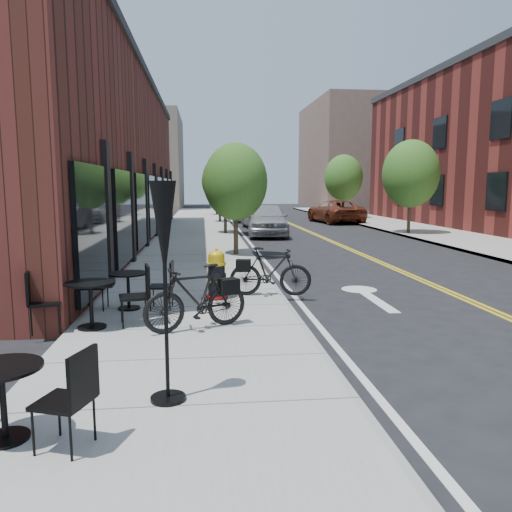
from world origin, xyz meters
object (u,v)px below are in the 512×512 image
fire_hydrant (217,275)px  parked_car_far (335,212)px  bistro_set_b (91,298)px  bicycle_right (270,271)px  bistro_set_c (128,285)px  bistro_set_a (2,392)px  patio_umbrella (164,245)px  parked_car_c (250,212)px  parked_car_b (259,217)px  bicycle_left (196,297)px  parked_car_a (267,219)px

fire_hydrant → parked_car_far: size_ratio=0.20×
bistro_set_b → bicycle_right: bearing=21.8°
bicycle_right → bistro_set_b: 3.94m
bistro_set_c → bistro_set_a: bearing=-91.0°
patio_umbrella → parked_car_far: size_ratio=0.45×
bistro_set_c → parked_car_far: 25.42m
bistro_set_b → parked_car_c: parked_car_c is taller
parked_car_c → parked_car_far: (5.51, -2.03, 0.11)m
patio_umbrella → parked_car_b: (3.63, 23.45, -1.17)m
bistro_set_b → patio_umbrella: (1.46, -3.00, 1.22)m
bistro_set_a → parked_car_c: bearing=99.9°
bicycle_left → parked_car_b: parked_car_b is taller
patio_umbrella → fire_hydrant: bearing=82.3°
patio_umbrella → parked_car_a: (3.59, 19.16, -1.03)m
bicycle_right → patio_umbrella: (-1.84, -5.14, 1.20)m
parked_car_b → parked_car_far: 6.93m
bicycle_right → parked_car_a: 14.13m
bistro_set_c → parked_car_far: (10.29, 23.24, 0.17)m
parked_car_far → fire_hydrant: bearing=62.1°
bicycle_left → bistro_set_a: bicycle_left is taller
patio_umbrella → parked_car_b: patio_umbrella is taller
bicycle_left → parked_car_far: (8.97, 24.77, 0.09)m
bicycle_left → bicycle_right: bearing=124.4°
bicycle_left → bistro_set_b: 1.76m
bistro_set_a → parked_car_a: parked_car_a is taller
fire_hydrant → bicycle_right: (1.16, 0.14, 0.03)m
parked_car_b → parked_car_c: 6.09m
bistro_set_b → parked_car_c: bearing=67.7°
bicycle_right → bistro_set_c: bicycle_right is taller
patio_umbrella → parked_car_c: bearing=82.8°
fire_hydrant → bicycle_right: same height
bistro_set_c → parked_car_far: parked_car_far is taller
parked_car_a → parked_car_b: parked_car_a is taller
parked_car_a → parked_car_c: size_ratio=1.08×
parked_car_b → bistro_set_c: bearing=-109.8°
bicycle_left → patio_umbrella: size_ratio=0.75×
fire_hydrant → bicycle_left: size_ratio=0.59×
bistro_set_a → bistro_set_b: (0.00, 3.72, 0.04)m
patio_umbrella → parked_car_a: bearing=79.4°
bistro_set_b → parked_car_far: (10.71, 24.51, 0.12)m
parked_car_c → parked_car_far: bearing=-13.7°
bicycle_left → parked_car_c: parked_car_c is taller
fire_hydrant → parked_car_b: (2.95, 18.44, 0.06)m
parked_car_far → bicycle_left: bearing=63.0°
bicycle_right → parked_car_far: 23.56m
parked_car_a → parked_car_b: (0.04, 4.29, -0.14)m
bicycle_left → parked_car_b: bearing=148.2°
bistro_set_a → parked_car_c: 30.70m
bicycle_right → parked_car_c: bearing=3.7°
bicycle_right → parked_car_far: parked_car_far is taller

